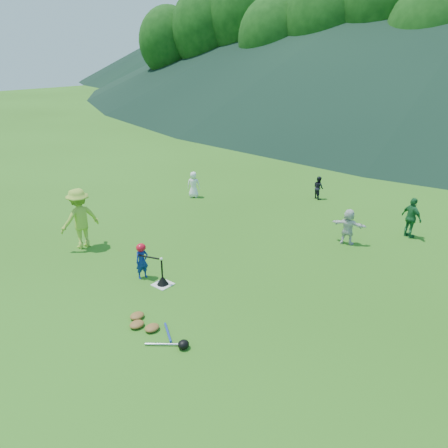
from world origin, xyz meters
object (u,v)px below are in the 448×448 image
object	(u,v)px
fielder_b	(318,188)
equipment_pile	(152,328)
adult_coach	(80,219)
home_plate	(163,284)
batter_child	(142,261)
fielder_c	(411,218)
batting_tee	(163,280)
fielder_d	(348,227)
fielder_a	(194,185)

from	to	relation	value
fielder_b	equipment_pile	bearing A→B (deg)	126.98
adult_coach	fielder_b	distance (m)	9.35
home_plate	batter_child	size ratio (longest dim) A/B	0.47
batter_child	fielder_b	xyz separation A→B (m)	(0.48, 8.86, -0.01)
fielder_b	fielder_c	size ratio (longest dim) A/B	0.70
batting_tee	equipment_pile	size ratio (longest dim) A/B	0.38
fielder_d	batter_child	bearing A→B (deg)	47.23
batter_child	adult_coach	bearing A→B (deg)	103.71
fielder_a	fielder_c	bearing A→B (deg)	156.15
fielder_a	equipment_pile	world-z (taller)	fielder_a
equipment_pile	batter_child	bearing A→B (deg)	142.85
batter_child	fielder_c	distance (m)	8.51
home_plate	batter_child	xyz separation A→B (m)	(-0.69, -0.05, 0.46)
home_plate	fielder_b	bearing A→B (deg)	91.35
home_plate	fielder_a	xyz separation A→B (m)	(-4.24, 5.80, 0.52)
fielder_a	fielder_d	bearing A→B (deg)	143.42
equipment_pile	fielder_a	bearing A→B (deg)	126.84
fielder_b	adult_coach	bearing A→B (deg)	97.75
home_plate	batting_tee	bearing A→B (deg)	0.00
fielder_c	equipment_pile	distance (m)	9.04
fielder_b	batting_tee	bearing A→B (deg)	120.33
adult_coach	batter_child	bearing A→B (deg)	94.75
adult_coach	fielder_b	xyz separation A→B (m)	(3.38, 8.71, -0.46)
home_plate	equipment_pile	xyz separation A→B (m)	(1.24, -1.52, 0.06)
home_plate	fielder_b	xyz separation A→B (m)	(-0.21, 8.81, 0.45)
batter_child	fielder_b	bearing A→B (deg)	13.63
fielder_b	batter_child	bearing A→B (deg)	115.86
home_plate	adult_coach	distance (m)	3.70
home_plate	fielder_c	size ratio (longest dim) A/B	0.34
batting_tee	home_plate	bearing A→B (deg)	0.00
fielder_a	fielder_d	distance (m)	6.83
fielder_c	batting_tee	world-z (taller)	fielder_c
fielder_b	batting_tee	world-z (taller)	fielder_b
adult_coach	fielder_c	distance (m)	10.26
fielder_a	batting_tee	size ratio (longest dim) A/B	1.56
batting_tee	equipment_pile	distance (m)	1.96
home_plate	fielder_a	distance (m)	7.20
home_plate	fielder_c	world-z (taller)	fielder_c
fielder_a	fielder_d	size ratio (longest dim) A/B	0.93
fielder_a	fielder_c	xyz separation A→B (m)	(8.15, 1.30, 0.13)
home_plate	batting_tee	world-z (taller)	batting_tee
fielder_d	adult_coach	bearing A→B (deg)	28.80
fielder_a	adult_coach	bearing A→B (deg)	63.58
fielder_b	batting_tee	xyz separation A→B (m)	(0.21, -8.81, -0.33)
batter_child	fielder_a	bearing A→B (deg)	47.98
adult_coach	fielder_d	size ratio (longest dim) A/B	1.63
fielder_a	equipment_pile	size ratio (longest dim) A/B	0.59
batter_child	batting_tee	bearing A→B (deg)	-68.86
adult_coach	fielder_b	world-z (taller)	adult_coach
fielder_a	equipment_pile	xyz separation A→B (m)	(5.48, -7.32, -0.46)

